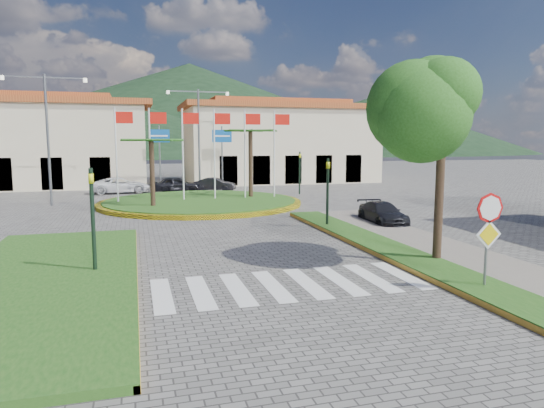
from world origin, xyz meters
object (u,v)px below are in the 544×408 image
object	(u,v)px
car_dark_a	(177,184)
car_side_right	(383,213)
roundabout_island	(201,202)
car_dark_b	(215,184)
stop_sign	(489,225)
deciduous_tree	(443,103)
white_van	(121,185)

from	to	relation	value
car_dark_a	car_side_right	xyz separation A→B (m)	(8.31, -17.72, -0.08)
roundabout_island	car_dark_b	distance (m)	8.30
stop_sign	deciduous_tree	size ratio (longest dim) A/B	0.39
white_van	stop_sign	bearing A→B (deg)	-167.01
deciduous_tree	car_side_right	world-z (taller)	deciduous_tree
white_van	car_dark_a	world-z (taller)	car_dark_a
car_dark_a	car_side_right	world-z (taller)	car_dark_a
white_van	car_dark_b	distance (m)	7.23
stop_sign	car_dark_b	size ratio (longest dim) A/B	0.81
car_dark_b	car_side_right	distance (m)	18.49
white_van	car_dark_b	xyz separation A→B (m)	(7.22, -0.45, -0.07)
stop_sign	white_van	bearing A→B (deg)	109.19
roundabout_island	stop_sign	size ratio (longest dim) A/B	4.79
stop_sign	car_dark_a	xyz separation A→B (m)	(-5.71, 28.04, -1.18)
stop_sign	car_dark_a	world-z (taller)	stop_sign
deciduous_tree	white_van	size ratio (longest dim) A/B	1.56
deciduous_tree	stop_sign	bearing A→B (deg)	-101.18
stop_sign	deciduous_tree	xyz separation A→B (m)	(0.60, 3.04, 3.38)
white_van	roundabout_island	bearing A→B (deg)	-155.50
stop_sign	car_side_right	size ratio (longest dim) A/B	0.73
roundabout_island	car_dark_b	size ratio (longest dim) A/B	3.90
car_side_right	deciduous_tree	bearing A→B (deg)	-101.24
car_dark_b	car_side_right	xyz separation A→B (m)	(5.30, -17.72, -0.01)
roundabout_island	stop_sign	distance (m)	20.69
stop_sign	car_dark_a	distance (m)	28.64
stop_sign	car_dark_b	bearing A→B (deg)	95.49
white_van	car_dark_a	size ratio (longest dim) A/B	1.22
roundabout_island	deciduous_tree	bearing A→B (deg)	-72.09
white_van	car_dark_b	bearing A→B (deg)	-99.78
car_dark_b	deciduous_tree	bearing A→B (deg)	-151.37
deciduous_tree	car_side_right	xyz separation A→B (m)	(2.00, 7.28, -4.65)
deciduous_tree	car_side_right	distance (m)	8.87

